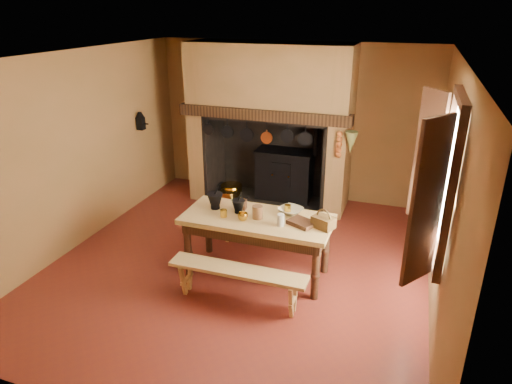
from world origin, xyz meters
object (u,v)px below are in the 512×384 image
mixing_bowl (291,211)px  work_table (257,226)px  wicker_basket (323,222)px  iron_range (285,174)px  bench_front (238,277)px  coffee_grinder (242,204)px

mixing_bowl → work_table: bearing=-146.6°
wicker_basket → iron_range: bearing=138.8°
wicker_basket → work_table: bearing=-157.4°
iron_range → mixing_bowl: (0.72, -2.34, 0.39)m
work_table → wicker_basket: bearing=-1.4°
iron_range → wicker_basket: 2.90m
iron_range → mixing_bowl: 2.48m
work_table → bench_front: (-0.00, -0.71, -0.35)m
bench_front → wicker_basket: wicker_basket is taller
bench_front → wicker_basket: bearing=38.6°
work_table → coffee_grinder: 0.38m
work_table → mixing_bowl: mixing_bowl is taller
iron_range → bench_front: 3.32m
bench_front → coffee_grinder: 1.07m
coffee_grinder → wicker_basket: 1.16m
bench_front → mixing_bowl: (0.38, 0.96, 0.52)m
wicker_basket → mixing_bowl: bearing=174.7°
mixing_bowl → wicker_basket: 0.56m
work_table → coffee_grinder: (-0.28, 0.17, 0.20)m
work_table → wicker_basket: (0.86, -0.02, 0.21)m
iron_range → work_table: iron_range is taller
iron_range → bench_front: bearing=-84.0°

